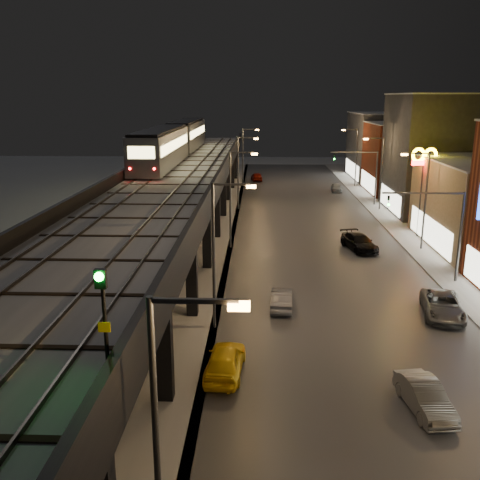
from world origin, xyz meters
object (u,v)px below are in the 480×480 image
object	(u,v)px
subway_train	(176,140)
rail_signal	(102,299)
car_onc_dark	(443,306)
car_onc_silver	(425,398)
car_onc_red	(336,188)
car_near_white	(282,299)
car_onc_white	(359,243)
car_far_white	(257,177)
car_taxi	(225,362)

from	to	relation	value
subway_train	rail_signal	distance (m)	54.52
subway_train	car_onc_dark	world-z (taller)	subway_train
rail_signal	car_onc_silver	world-z (taller)	rail_signal
rail_signal	car_onc_red	xyz separation A→B (m)	(15.52, 66.41, -8.00)
car_near_white	car_onc_white	size ratio (longest dim) A/B	0.78
rail_signal	car_onc_dark	distance (m)	26.43
car_far_white	car_near_white	bearing A→B (deg)	85.41
car_near_white	car_far_white	size ratio (longest dim) A/B	0.97
rail_signal	car_near_white	distance (m)	22.75
car_near_white	car_far_white	bearing A→B (deg)	-84.66
car_near_white	car_onc_silver	bearing A→B (deg)	119.90
rail_signal	car_onc_white	xyz separation A→B (m)	(13.29, 34.85, -7.89)
car_onc_silver	car_near_white	bearing A→B (deg)	108.69
car_near_white	subway_train	bearing A→B (deg)	-67.06
subway_train	car_onc_silver	world-z (taller)	subway_train
car_far_white	car_onc_red	distance (m)	15.65
subway_train	car_onc_white	bearing A→B (deg)	-44.43
rail_signal	car_onc_silver	distance (m)	16.51
subway_train	car_far_white	world-z (taller)	subway_train
car_onc_dark	car_onc_white	world-z (taller)	car_onc_white
car_onc_red	rail_signal	bearing A→B (deg)	-100.57
rail_signal	car_taxi	xyz separation A→B (m)	(2.41, 11.55, -7.86)
car_far_white	car_onc_dark	size ratio (longest dim) A/B	0.79
car_taxi	rail_signal	bearing A→B (deg)	82.33
subway_train	car_onc_dark	xyz separation A→B (m)	(22.32, -34.58, -7.83)
car_taxi	car_onc_dark	xyz separation A→B (m)	(13.50, 8.02, -0.04)
car_near_white	car_far_white	world-z (taller)	car_far_white
car_taxi	car_onc_white	size ratio (longest dim) A/B	0.89
subway_train	car_onc_red	xyz separation A→B (m)	(21.92, 12.26, -7.93)
car_onc_white	car_onc_silver	bearing A→B (deg)	-108.49
subway_train	car_onc_red	bearing A→B (deg)	29.22
car_taxi	car_onc_silver	world-z (taller)	car_taxi
car_far_white	car_onc_red	world-z (taller)	car_far_white
car_near_white	rail_signal	bearing A→B (deg)	77.97
car_taxi	car_onc_red	bearing A→B (deg)	-99.30
rail_signal	car_onc_dark	bearing A→B (deg)	50.88
subway_train	car_far_white	size ratio (longest dim) A/B	9.77
rail_signal	car_near_white	world-z (taller)	rail_signal
subway_train	car_onc_red	world-z (taller)	subway_train
car_taxi	car_far_white	world-z (taller)	car_taxi
car_near_white	car_onc_white	bearing A→B (deg)	-114.98
car_onc_red	car_onc_white	bearing A→B (deg)	-91.46
subway_train	car_near_white	size ratio (longest dim) A/B	10.09
subway_train	car_taxi	size ratio (longest dim) A/B	8.91
car_onc_dark	car_onc_white	bearing A→B (deg)	109.91
car_onc_silver	rail_signal	bearing A→B (deg)	-151.09
rail_signal	car_taxi	distance (m)	14.18
car_far_white	car_onc_dark	bearing A→B (deg)	95.55
rail_signal	car_far_white	bearing A→B (deg)	87.32
car_taxi	car_near_white	xyz separation A→B (m)	(3.20, 9.00, -0.11)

